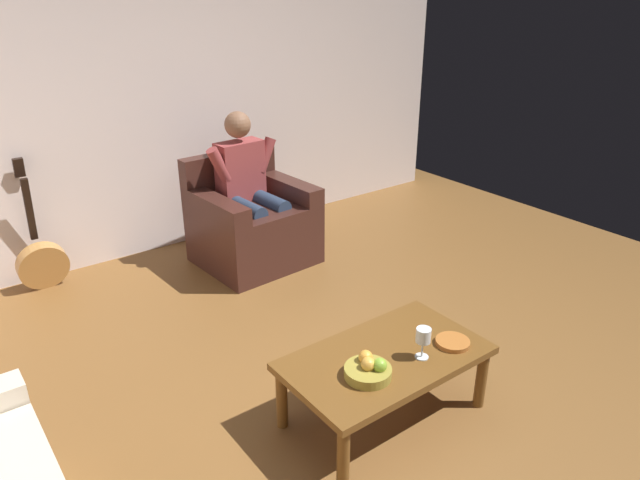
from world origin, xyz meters
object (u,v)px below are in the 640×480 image
at_px(wine_glass_near, 423,337).
at_px(fruit_bowl, 369,369).
at_px(guitar, 42,261).
at_px(armchair, 252,224).
at_px(decorative_dish, 453,342).
at_px(person_seated, 250,185).
at_px(coffee_table, 385,363).

bearing_deg(wine_glass_near, fruit_bowl, -8.35).
height_order(guitar, fruit_bowl, guitar).
height_order(armchair, decorative_dish, armchair).
bearing_deg(wine_glass_near, guitar, -66.10).
xyz_separation_m(armchair, fruit_bowl, (0.62, 2.15, 0.10)).
distance_m(person_seated, wine_glass_near, 2.22).
xyz_separation_m(coffee_table, guitar, (1.08, -2.60, -0.11)).
bearing_deg(armchair, coffee_table, 74.49).
bearing_deg(armchair, wine_glass_near, 78.46).
relative_size(coffee_table, wine_glass_near, 6.20).
bearing_deg(person_seated, guitar, -23.15).
relative_size(coffee_table, fruit_bowl, 4.56).
distance_m(armchair, decorative_dish, 2.21).
bearing_deg(fruit_bowl, wine_glass_near, 171.65).
relative_size(person_seated, fruit_bowl, 5.28).
relative_size(fruit_bowl, decorative_dish, 1.28).
height_order(coffee_table, guitar, guitar).
xyz_separation_m(coffee_table, wine_glass_near, (-0.13, 0.13, 0.17)).
height_order(person_seated, guitar, person_seated).
relative_size(armchair, fruit_bowl, 3.89).
bearing_deg(guitar, coffee_table, 112.49).
distance_m(coffee_table, decorative_dish, 0.38).
relative_size(person_seated, wine_glass_near, 7.17).
bearing_deg(wine_glass_near, coffee_table, -43.68).
distance_m(armchair, coffee_table, 2.12).
bearing_deg(coffee_table, guitar, -67.51).
distance_m(armchair, fruit_bowl, 2.24).
height_order(coffee_table, decorative_dish, decorative_dish).
xyz_separation_m(armchair, wine_glass_near, (0.30, 2.20, 0.19)).
bearing_deg(guitar, fruit_bowl, 108.41).
bearing_deg(person_seated, coffee_table, 74.48).
distance_m(coffee_table, fruit_bowl, 0.22).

